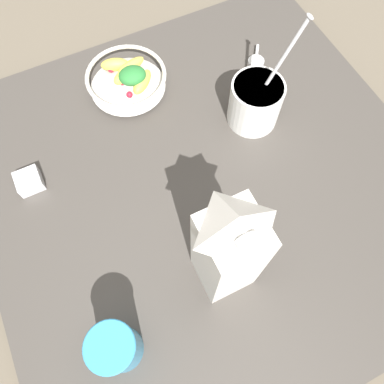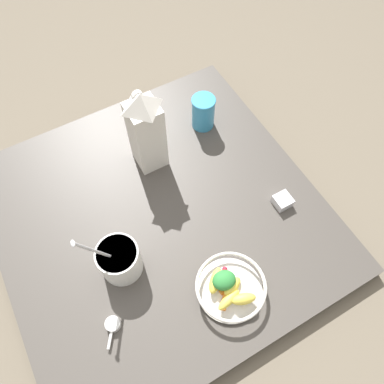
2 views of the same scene
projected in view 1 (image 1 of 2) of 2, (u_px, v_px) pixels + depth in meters
name	position (u px, v px, depth m)	size (l,w,h in m)	color
ground_plane	(207.00, 187.00, 0.87)	(6.00, 6.00, 0.00)	#665B4C
countertop	(207.00, 183.00, 0.85)	(0.97, 0.97, 0.04)	#47423D
fruit_bowl	(127.00, 79.00, 0.91)	(0.20, 0.20, 0.08)	silver
milk_carton	(229.00, 250.00, 0.61)	(0.09, 0.09, 0.31)	silver
yogurt_tub	(256.00, 101.00, 0.85)	(0.14, 0.12, 0.27)	white
drinking_cup	(116.00, 348.00, 0.63)	(0.08, 0.08, 0.13)	#3893C6
spice_jar	(29.00, 181.00, 0.82)	(0.05, 0.05, 0.03)	silver
measuring_scoop	(256.00, 63.00, 0.96)	(0.06, 0.07, 0.02)	white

